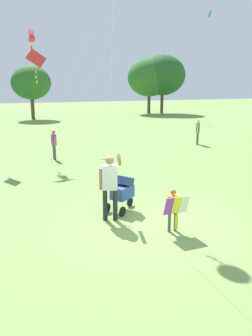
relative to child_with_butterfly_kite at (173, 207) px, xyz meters
The scene contains 9 objects.
ground_plane 0.92m from the child_with_butterfly_kite, 120.69° to the left, with size 120.00×120.00×0.00m, color #75994C.
treeline_distant 31.33m from the child_with_butterfly_kite, 92.40° to the left, with size 33.19×6.62×6.88m.
child_with_butterfly_kite is the anchor object (origin of this frame).
person_adult_flyer 1.79m from the child_with_butterfly_kite, 133.36° to the left, with size 0.69×0.52×1.83m.
stroller 1.94m from the child_with_butterfly_kite, 109.16° to the left, with size 1.05×0.90×1.03m.
kite_green_novelty 10.13m from the child_with_butterfly_kite, 101.22° to the left, with size 2.81×2.56×5.08m.
kite_blue_high 11.90m from the child_with_butterfly_kite, 99.86° to the left, with size 2.08×3.42×6.06m.
person_sitting_far 9.51m from the child_with_butterfly_kite, 97.75° to the left, with size 0.21×0.45×1.41m.
person_couple_left 12.88m from the child_with_butterfly_kite, 54.72° to the left, with size 0.35×0.39×1.48m.
Camera 1 is at (-3.60, -7.49, 3.57)m, focal length 36.73 mm.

